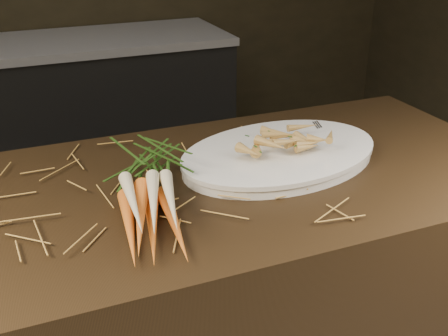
# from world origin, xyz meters

# --- Properties ---
(back_counter) EXTENTS (1.82, 0.62, 0.84)m
(back_counter) POSITION_xyz_m (0.30, 2.18, 0.42)
(back_counter) COLOR black
(back_counter) RESTS_ON ground
(straw_bedding) EXTENTS (1.40, 0.60, 0.02)m
(straw_bedding) POSITION_xyz_m (0.00, 0.30, 0.91)
(straw_bedding) COLOR olive
(straw_bedding) RESTS_ON main_counter
(root_veg_bunch) EXTENTS (0.24, 0.49, 0.09)m
(root_veg_bunch) POSITION_xyz_m (0.29, 0.27, 0.94)
(root_veg_bunch) COLOR #D35A1A
(root_veg_bunch) RESTS_ON main_counter
(serving_platter) EXTENTS (0.56, 0.42, 0.03)m
(serving_platter) POSITION_xyz_m (0.63, 0.33, 0.91)
(serving_platter) COLOR white
(serving_platter) RESTS_ON main_counter
(roasted_veg_heap) EXTENTS (0.28, 0.22, 0.06)m
(roasted_veg_heap) POSITION_xyz_m (0.63, 0.33, 0.96)
(roasted_veg_heap) COLOR #A7763C
(roasted_veg_heap) RESTS_ON serving_platter
(serving_fork) EXTENTS (0.07, 0.19, 0.00)m
(serving_fork) POSITION_xyz_m (0.81, 0.34, 0.93)
(serving_fork) COLOR silver
(serving_fork) RESTS_ON serving_platter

